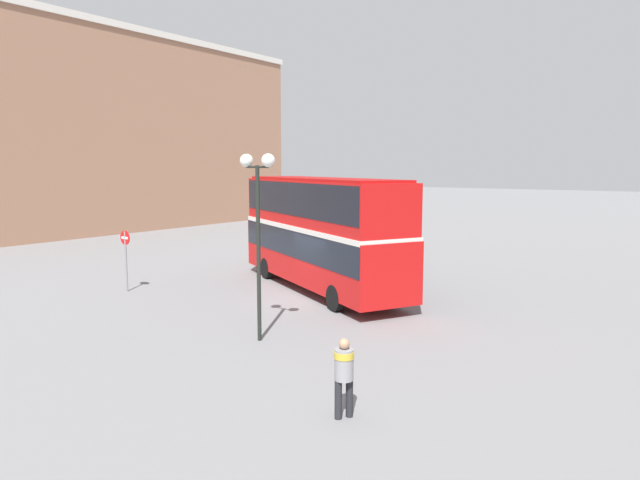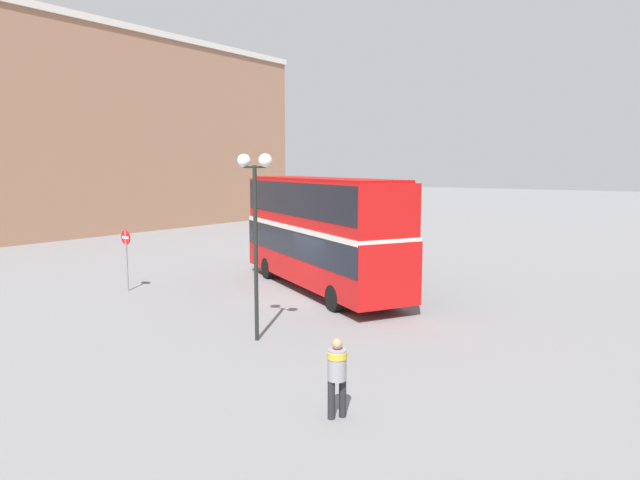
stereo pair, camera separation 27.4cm
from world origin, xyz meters
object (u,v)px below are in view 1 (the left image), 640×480
object	(u,v)px
pedestrian_foreground	(344,369)
no_entry_sign	(126,251)
parked_car_kerb_far	(286,226)
street_lamp_twin_globe	(258,196)
parked_car_kerb_near	(286,238)
double_decker_bus	(320,226)

from	to	relation	value
pedestrian_foreground	no_entry_sign	world-z (taller)	no_entry_sign
parked_car_kerb_far	no_entry_sign	bearing A→B (deg)	-73.81
pedestrian_foreground	parked_car_kerb_far	world-z (taller)	pedestrian_foreground
parked_car_kerb_far	street_lamp_twin_globe	distance (m)	26.07
parked_car_kerb_near	street_lamp_twin_globe	xyz separation A→B (m)	(11.00, -14.84, 3.54)
parked_car_kerb_near	parked_car_kerb_far	xyz separation A→B (m)	(-4.66, 5.70, -0.01)
street_lamp_twin_globe	double_decker_bus	bearing A→B (deg)	111.40
parked_car_kerb_near	no_entry_sign	world-z (taller)	no_entry_sign
double_decker_bus	parked_car_kerb_near	distance (m)	11.66
parked_car_kerb_far	no_entry_sign	size ratio (longest dim) A/B	1.84
double_decker_bus	parked_car_kerb_near	bearing A→B (deg)	164.21
pedestrian_foreground	parked_car_kerb_far	bearing A→B (deg)	-18.07
parked_car_kerb_near	parked_car_kerb_far	size ratio (longest dim) A/B	0.94
double_decker_bus	no_entry_sign	distance (m)	8.18
parked_car_kerb_near	no_entry_sign	size ratio (longest dim) A/B	1.73
pedestrian_foreground	parked_car_kerb_far	distance (m)	31.30
pedestrian_foreground	street_lamp_twin_globe	xyz separation A→B (m)	(-4.99, 2.99, 3.29)
double_decker_bus	street_lamp_twin_globe	size ratio (longest dim) A/B	1.96
parked_car_kerb_far	no_entry_sign	world-z (taller)	no_entry_sign
pedestrian_foreground	no_entry_sign	xyz separation A→B (m)	(-14.09, 4.88, 0.67)
pedestrian_foreground	no_entry_sign	distance (m)	14.93
pedestrian_foreground	street_lamp_twin_globe	bearing A→B (deg)	-0.23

